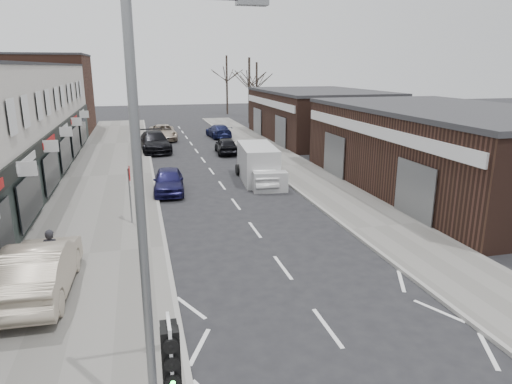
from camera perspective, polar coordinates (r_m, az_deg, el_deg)
ground at (r=11.67m, az=13.02°, el=-21.24°), size 160.00×160.00×0.00m
pavement_left at (r=31.03m, az=-18.00°, el=1.91°), size 5.50×64.00×0.12m
pavement_right at (r=32.66m, az=4.43°, el=3.27°), size 3.50×64.00×0.12m
brick_block_far at (r=54.00m, az=-24.36°, el=10.99°), size 8.00×10.00×8.00m
right_unit_near at (r=28.43m, az=22.97°, el=4.78°), size 10.00×18.00×4.50m
right_unit_far at (r=45.78m, az=7.71°, el=9.44°), size 10.00×16.00×4.50m
tree_far_a at (r=58.24m, az=-0.83°, el=8.59°), size 3.60×3.60×8.00m
tree_far_b at (r=64.63m, az=0.08°, el=9.27°), size 3.60×3.60×7.50m
tree_far_c at (r=69.79m, az=-3.59°, el=9.69°), size 3.60×3.60×8.50m
traffic_light at (r=7.63m, az=-10.55°, el=-20.79°), size 0.28×0.60×3.10m
street_lamp at (r=7.74m, az=-12.94°, el=-2.07°), size 2.23×0.22×8.00m
warning_sign at (r=20.74m, az=-15.51°, el=1.76°), size 0.12×0.80×2.70m
white_van at (r=28.25m, az=0.32°, el=3.44°), size 2.45×5.83×2.20m
sedan_on_pavement at (r=15.55m, az=-25.46°, el=-8.62°), size 1.93×5.13×1.67m
pedestrian at (r=16.63m, az=-24.19°, el=-6.97°), size 0.66×0.50×1.65m
parked_car_left_a at (r=26.14m, az=-10.86°, el=1.40°), size 1.96×4.20×1.39m
parked_car_left_b at (r=39.34m, az=-12.56°, el=6.16°), size 2.74×5.86×1.65m
parked_car_left_c at (r=45.50m, az=-11.55°, el=7.30°), size 2.53×5.30×1.46m
parked_car_right_a at (r=27.20m, az=0.60°, el=2.11°), size 1.58×3.96×1.28m
parked_car_right_b at (r=37.53m, az=-3.78°, el=5.82°), size 1.81×4.01×1.34m
parked_car_right_c at (r=46.34m, az=-4.70°, el=7.62°), size 2.22×4.70×1.32m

